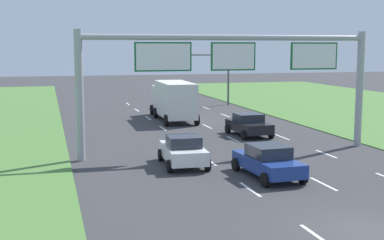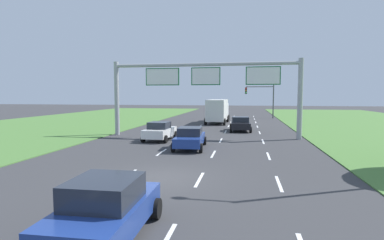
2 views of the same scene
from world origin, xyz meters
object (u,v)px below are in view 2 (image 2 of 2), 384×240
box_truck (218,110)px  sign_gantry (205,83)px  car_near_red (190,138)px  car_mid_lane (240,124)px  car_far_ahead (105,209)px  traffic_light_mast (261,95)px  car_lead_silver (160,131)px

box_truck → sign_gantry: bearing=-88.1°
car_near_red → sign_gantry: sign_gantry is taller
box_truck → sign_gantry: size_ratio=0.49×
car_mid_lane → car_far_ahead: size_ratio=1.00×
box_truck → traffic_light_mast: traffic_light_mast is taller
car_mid_lane → sign_gantry: (-3.13, -5.27, 4.18)m
box_truck → sign_gantry: sign_gantry is taller
car_lead_silver → box_truck: 17.37m
car_mid_lane → traffic_light_mast: bearing=77.6°
car_mid_lane → traffic_light_mast: (3.14, 19.07, 3.10)m
car_far_ahead → traffic_light_mast: (6.27, 44.17, 3.05)m
car_near_red → car_lead_silver: 4.68m
car_near_red → box_truck: 20.39m
car_mid_lane → traffic_light_mast: 19.57m
car_lead_silver → car_far_ahead: (3.53, -17.22, 0.03)m
car_far_ahead → car_near_red: bearing=89.7°
box_truck → sign_gantry: (0.09, -14.39, 3.20)m
box_truck → car_near_red: bearing=-89.0°
car_lead_silver → car_mid_lane: (6.66, 7.88, -0.02)m
traffic_light_mast → car_near_red: bearing=-102.2°
car_near_red → box_truck: bearing=86.4°
car_lead_silver → traffic_light_mast: traffic_light_mast is taller
car_near_red → car_lead_silver: bearing=131.0°
box_truck → traffic_light_mast: (6.36, 9.95, 2.12)m
car_mid_lane → sign_gantry: bearing=-123.8°
car_far_ahead → sign_gantry: size_ratio=0.23×
car_mid_lane → sign_gantry: size_ratio=0.23×
car_far_ahead → sign_gantry: (-0.00, 19.83, 4.13)m
car_lead_silver → car_mid_lane: 10.32m
traffic_light_mast → car_far_ahead: bearing=-98.1°
traffic_light_mast → car_mid_lane: bearing=-99.3°
traffic_light_mast → box_truck: bearing=-122.6°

